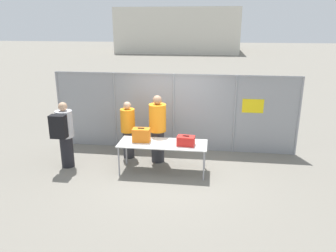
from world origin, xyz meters
TOP-DOWN VIEW (x-y plane):
  - ground_plane at (0.00, 0.00)m, footprint 120.00×120.00m
  - fence_section at (0.02, 1.63)m, footprint 7.19×0.07m
  - inspection_table at (-0.07, -0.01)m, footprint 2.23×0.85m
  - suitcase_orange at (-0.63, 0.04)m, footprint 0.45×0.30m
  - suitcase_red at (0.51, -0.09)m, footprint 0.45×0.30m
  - traveler_hooded at (-2.64, -0.09)m, footprint 0.44×0.68m
  - security_worker_near at (-0.31, 0.64)m, footprint 0.46×0.46m
  - security_worker_far at (-1.18, 0.81)m, footprint 0.40×0.40m
  - utility_trailer at (0.69, 3.38)m, footprint 4.14×2.00m
  - distant_hangar at (-3.50, 39.57)m, footprint 15.33×13.95m

SIDE VIEW (x-z plane):
  - ground_plane at x=0.00m, z-range 0.00..0.00m
  - utility_trailer at x=0.69m, z-range 0.06..0.77m
  - inspection_table at x=-0.07m, z-range 0.34..1.13m
  - security_worker_far at x=-1.18m, z-range 0.03..1.66m
  - suitcase_red at x=0.51m, z-range 0.77..1.03m
  - suitcase_orange at x=-0.63m, z-range 0.77..1.14m
  - security_worker_near at x=-0.31m, z-range 0.03..1.89m
  - traveler_hooded at x=-2.64m, z-range 0.09..1.85m
  - fence_section at x=0.02m, z-range 0.05..2.35m
  - distant_hangar at x=-3.50m, z-range 0.00..5.52m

